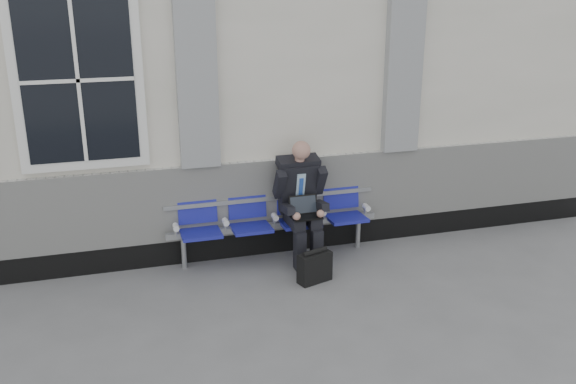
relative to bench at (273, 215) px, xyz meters
name	(u,v)px	position (x,y,z in m)	size (l,w,h in m)	color
ground	(62,343)	(-2.43, -1.32, -0.55)	(70.00, 70.00, 0.00)	slate
station_building	(53,59)	(-2.45, 2.15, 1.67)	(14.40, 4.40, 4.49)	silver
bench	(273,215)	(0.00, 0.00, 0.00)	(2.60, 0.47, 0.91)	#9EA0A3
businessman	(301,197)	(0.30, -0.14, 0.24)	(0.61, 0.81, 1.48)	black
briefcase	(315,267)	(0.27, -0.78, -0.37)	(0.42, 0.28, 0.40)	black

